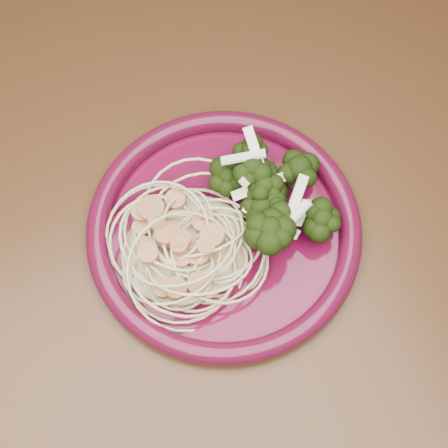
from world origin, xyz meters
TOP-DOWN VIEW (x-y plane):
  - dining_table at (0.00, 0.00)m, footprint 1.20×0.80m
  - dinner_plate at (0.07, -0.06)m, footprint 0.28×0.28m
  - spaghetti_pile at (0.03, -0.06)m, footprint 0.13×0.12m
  - scallop_cluster at (0.03, -0.06)m, footprint 0.12×0.12m
  - broccoli_pile at (0.12, -0.06)m, footprint 0.10×0.15m
  - onion_garnish at (0.12, -0.06)m, footprint 0.07×0.10m

SIDE VIEW (x-z plane):
  - dining_table at x=0.00m, z-range 0.28..1.03m
  - dinner_plate at x=0.07m, z-range 0.75..0.77m
  - spaghetti_pile at x=0.03m, z-range 0.76..0.78m
  - broccoli_pile at x=0.12m, z-range 0.76..0.81m
  - scallop_cluster at x=0.03m, z-range 0.78..0.82m
  - onion_garnish at x=0.12m, z-range 0.79..0.84m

